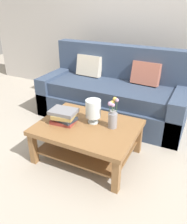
% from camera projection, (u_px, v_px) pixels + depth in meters
% --- Properties ---
extents(ground_plane, '(10.00, 10.00, 0.00)m').
position_uv_depth(ground_plane, '(98.00, 142.00, 3.05)').
color(ground_plane, '#ADA393').
extents(back_wall, '(6.40, 0.12, 2.70)m').
position_uv_depth(back_wall, '(142.00, 21.00, 3.76)').
color(back_wall, '#BCB7B2').
rests_on(back_wall, ground).
extents(couch, '(2.16, 0.90, 1.06)m').
position_uv_depth(couch, '(113.00, 95.00, 3.54)').
color(couch, '#384760').
rests_on(couch, ground).
extents(coffee_table, '(1.10, 0.84, 0.43)m').
position_uv_depth(coffee_table, '(88.00, 134.00, 2.63)').
color(coffee_table, olive).
rests_on(coffee_table, ground).
extents(book_stack_main, '(0.31, 0.25, 0.16)m').
position_uv_depth(book_stack_main, '(64.00, 116.00, 2.60)').
color(book_stack_main, '#993833').
rests_on(book_stack_main, coffee_table).
extents(glass_hurricane_vase, '(0.17, 0.17, 0.28)m').
position_uv_depth(glass_hurricane_vase, '(93.00, 109.00, 2.57)').
color(glass_hurricane_vase, silver).
rests_on(glass_hurricane_vase, coffee_table).
extents(flower_pitcher, '(0.11, 0.10, 0.35)m').
position_uv_depth(flower_pitcher, '(113.00, 116.00, 2.48)').
color(flower_pitcher, gray).
rests_on(flower_pitcher, coffee_table).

